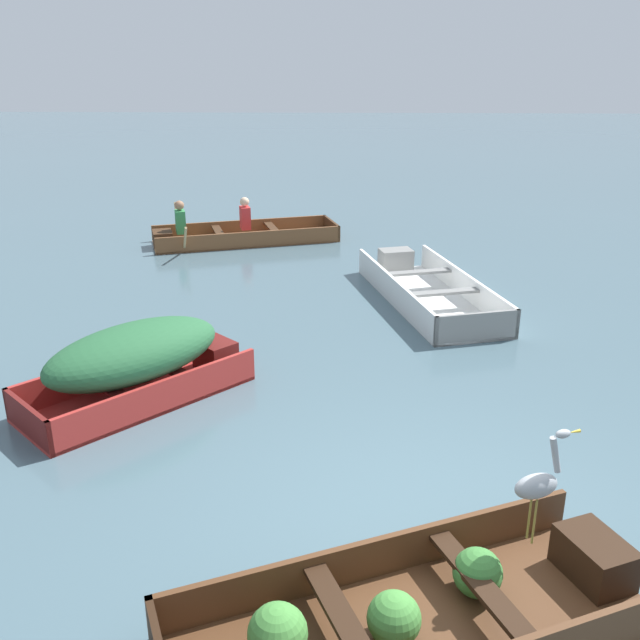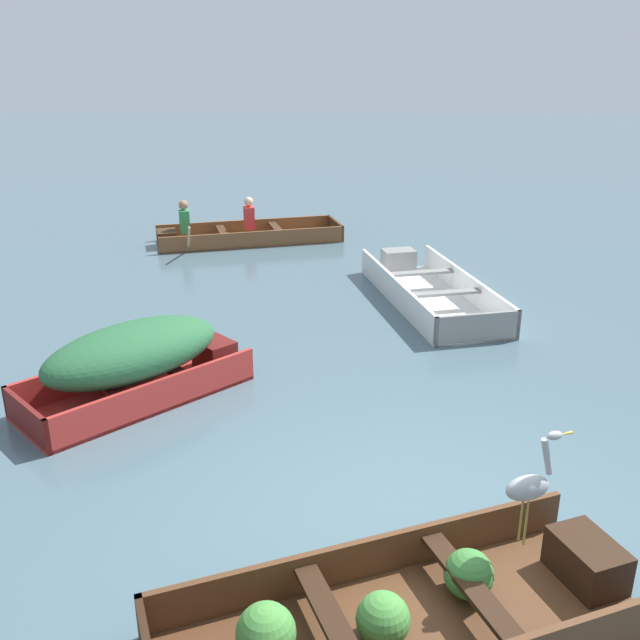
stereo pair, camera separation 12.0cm
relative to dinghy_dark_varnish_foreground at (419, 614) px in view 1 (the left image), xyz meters
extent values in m
plane|color=#47606B|center=(0.20, 1.01, -0.14)|extent=(80.00, 80.00, 0.00)
cube|color=#4C2D19|center=(-0.03, -0.04, -0.12)|extent=(3.45, 2.38, 0.04)
cube|color=#4C2D19|center=(-0.26, 0.48, 0.03)|extent=(3.00, 1.33, 0.35)
cube|color=black|center=(1.29, 0.53, 0.05)|extent=(0.54, 0.63, 0.32)
cube|color=black|center=(0.41, 0.15, 0.12)|extent=(0.58, 1.06, 0.04)
cube|color=black|center=(-0.48, -0.23, 0.12)|extent=(0.58, 1.06, 0.04)
sphere|color=#387533|center=(0.43, 0.32, 0.07)|extent=(0.35, 0.35, 0.35)
sphere|color=#428438|center=(-0.17, -0.12, 0.07)|extent=(0.35, 0.35, 0.35)
sphere|color=#428438|center=(-0.90, -0.29, 0.08)|extent=(0.38, 0.38, 0.38)
cube|color=white|center=(0.76, 6.59, -0.12)|extent=(2.06, 3.59, 0.04)
cube|color=white|center=(0.21, 6.44, 0.06)|extent=(0.96, 3.28, 0.41)
cube|color=white|center=(1.31, 6.74, 0.06)|extent=(0.96, 3.28, 0.41)
cube|color=gray|center=(1.21, 4.98, 0.06)|extent=(1.16, 0.37, 0.41)
cube|color=gray|center=(0.35, 8.05, 0.08)|extent=(0.61, 0.49, 0.37)
cube|color=gray|center=(0.62, 7.08, 0.17)|extent=(1.09, 0.45, 0.04)
cube|color=gray|center=(0.90, 6.10, 0.17)|extent=(1.09, 0.45, 0.04)
cube|color=#AD2D28|center=(-2.75, 3.23, -0.12)|extent=(2.42, 2.48, 0.04)
cube|color=#AD2D28|center=(-3.10, 3.55, 0.04)|extent=(1.74, 1.82, 0.38)
cube|color=#AD2D28|center=(-2.41, 2.90, 0.04)|extent=(1.74, 1.82, 0.38)
cube|color=maroon|center=(-3.59, 2.35, 0.04)|extent=(0.76, 0.73, 0.38)
cube|color=maroon|center=(-2.03, 3.99, 0.06)|extent=(0.57, 0.57, 0.34)
cube|color=maroon|center=(-2.50, 3.49, 0.14)|extent=(0.76, 0.74, 0.04)
cube|color=maroon|center=(-3.01, 2.96, 0.14)|extent=(0.76, 0.74, 0.04)
ellipsoid|color=#286038|center=(-2.75, 3.23, 0.41)|extent=(2.08, 2.12, 0.60)
cube|color=brown|center=(-2.49, 10.08, -0.12)|extent=(3.76, 2.12, 0.04)
cube|color=brown|center=(-2.33, 9.59, 0.01)|extent=(3.44, 1.14, 0.32)
cube|color=brown|center=(-2.64, 10.57, 0.01)|extent=(3.44, 1.14, 0.32)
cube|color=#3F2716|center=(-0.80, 10.62, 0.01)|extent=(0.38, 1.05, 0.32)
cube|color=#3F2716|center=(-4.03, 9.59, 0.03)|extent=(0.49, 0.57, 0.29)
cube|color=#3F2716|center=(-3.00, 9.92, 0.09)|extent=(0.45, 0.99, 0.04)
cube|color=#3F2716|center=(-1.97, 10.24, 0.09)|extent=(0.45, 0.99, 0.04)
cube|color=red|center=(-2.49, 10.08, 0.33)|extent=(0.26, 0.32, 0.44)
sphere|color=beige|center=(-2.49, 10.08, 0.65)|extent=(0.18, 0.18, 0.18)
cube|color=#338C4C|center=(-3.69, 9.70, 0.33)|extent=(0.26, 0.32, 0.44)
sphere|color=#9E7051|center=(-3.69, 9.70, 0.65)|extent=(0.18, 0.18, 0.18)
cylinder|color=tan|center=(-3.43, 8.90, 0.22)|extent=(0.24, 0.62, 0.55)
cylinder|color=tan|center=(-3.94, 10.50, 0.22)|extent=(0.24, 0.62, 0.55)
cylinder|color=olive|center=(0.77, 0.45, 0.45)|extent=(0.02, 0.02, 0.35)
cylinder|color=olive|center=(0.79, 0.39, 0.45)|extent=(0.02, 0.02, 0.35)
ellipsoid|color=#93999E|center=(0.78, 0.42, 0.71)|extent=(0.35, 0.24, 0.18)
cylinder|color=#93999E|center=(0.89, 0.46, 0.93)|extent=(0.12, 0.08, 0.28)
ellipsoid|color=#93999E|center=(0.93, 0.48, 1.08)|extent=(0.12, 0.09, 0.06)
cone|color=gold|center=(1.01, 0.50, 1.08)|extent=(0.10, 0.06, 0.02)
camera|label=1|loc=(-0.52, -3.68, 3.44)|focal=40.00mm
camera|label=2|loc=(-0.40, -3.67, 3.44)|focal=40.00mm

